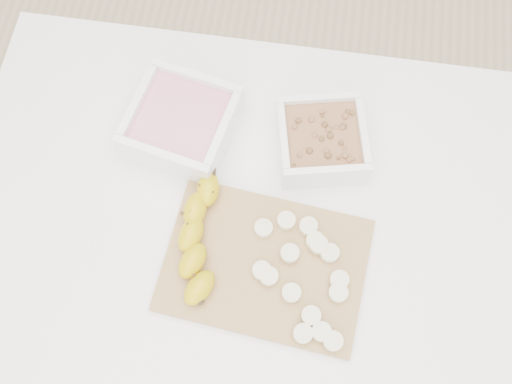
# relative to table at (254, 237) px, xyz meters

# --- Properties ---
(ground) EXTENTS (3.50, 3.50, 0.00)m
(ground) POSITION_rel_table_xyz_m (0.00, 0.00, -0.65)
(ground) COLOR #C6AD89
(ground) RESTS_ON ground
(table) EXTENTS (1.00, 0.70, 0.75)m
(table) POSITION_rel_table_xyz_m (0.00, 0.00, 0.00)
(table) COLOR white
(table) RESTS_ON ground
(bowl_yogurt) EXTENTS (0.19, 0.19, 0.08)m
(bowl_yogurt) POSITION_rel_table_xyz_m (-0.14, 0.14, 0.14)
(bowl_yogurt) COLOR white
(bowl_yogurt) RESTS_ON table
(bowl_granola) EXTENTS (0.17, 0.17, 0.07)m
(bowl_granola) POSITION_rel_table_xyz_m (0.09, 0.15, 0.13)
(bowl_granola) COLOR white
(bowl_granola) RESTS_ON table
(cutting_board) EXTENTS (0.34, 0.25, 0.01)m
(cutting_board) POSITION_rel_table_xyz_m (0.03, -0.07, 0.10)
(cutting_board) COLOR #AD804B
(cutting_board) RESTS_ON table
(banana) EXTENTS (0.08, 0.22, 0.04)m
(banana) POSITION_rel_table_xyz_m (-0.08, -0.05, 0.13)
(banana) COLOR #C4A609
(banana) RESTS_ON cutting_board
(banana_slices) EXTENTS (0.16, 0.21, 0.02)m
(banana_slices) POSITION_rel_table_xyz_m (0.09, -0.08, 0.12)
(banana_slices) COLOR beige
(banana_slices) RESTS_ON cutting_board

